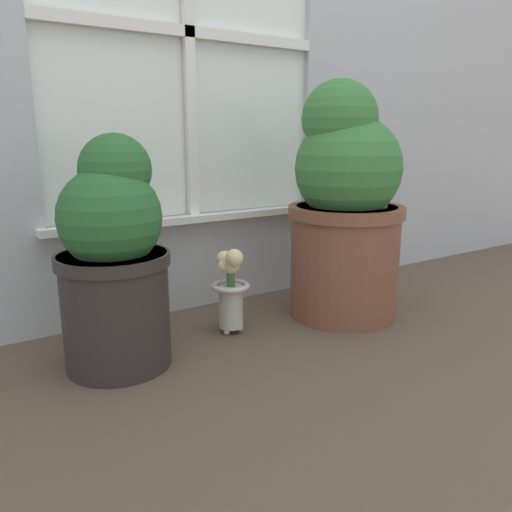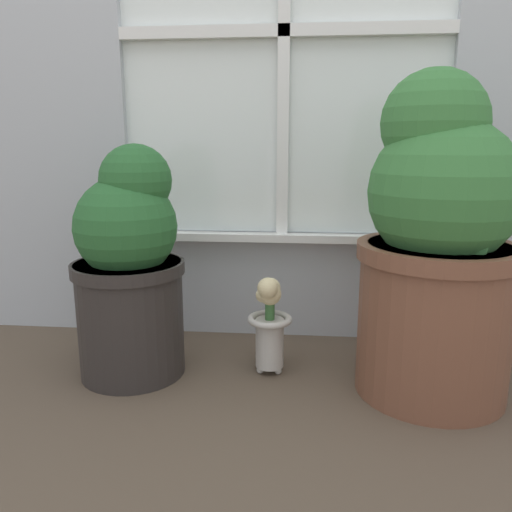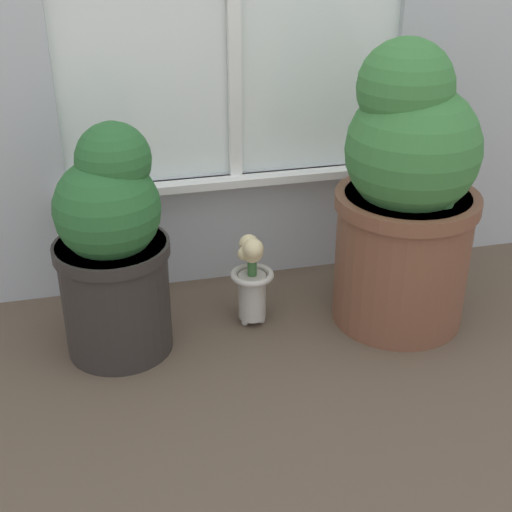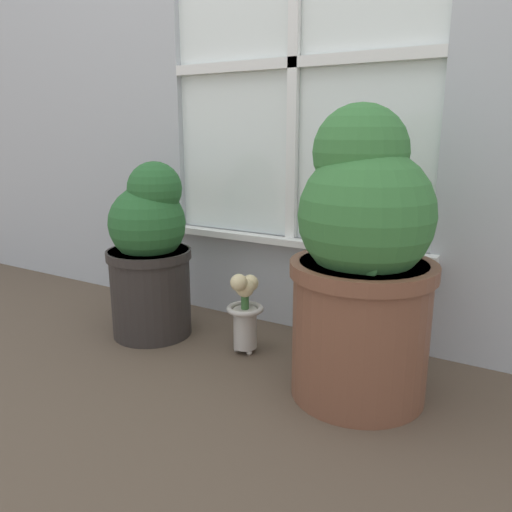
{
  "view_description": "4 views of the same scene",
  "coord_description": "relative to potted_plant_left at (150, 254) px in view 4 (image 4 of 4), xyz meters",
  "views": [
    {
      "loc": [
        -0.78,
        -1.12,
        0.62
      ],
      "look_at": [
        0.03,
        0.13,
        0.26
      ],
      "focal_mm": 35.0,
      "sensor_mm": 36.0,
      "label": 1
    },
    {
      "loc": [
        0.06,
        -1.1,
        0.63
      ],
      "look_at": [
        -0.05,
        0.17,
        0.34
      ],
      "focal_mm": 35.0,
      "sensor_mm": 36.0,
      "label": 2
    },
    {
      "loc": [
        -0.42,
        -1.51,
        1.13
      ],
      "look_at": [
        -0.01,
        0.18,
        0.22
      ],
      "focal_mm": 50.0,
      "sensor_mm": 36.0,
      "label": 3
    },
    {
      "loc": [
        0.81,
        -1.13,
        0.73
      ],
      "look_at": [
        0.02,
        0.2,
        0.34
      ],
      "focal_mm": 35.0,
      "sensor_mm": 36.0,
      "label": 4
    }
  ],
  "objects": [
    {
      "name": "ground_plane",
      "position": [
        0.4,
        -0.16,
        -0.3
      ],
      "size": [
        10.0,
        10.0,
        0.0
      ],
      "primitive_type": "plane",
      "color": "brown"
    },
    {
      "name": "flower_vase",
      "position": [
        0.38,
        0.03,
        -0.15
      ],
      "size": [
        0.12,
        0.12,
        0.28
      ],
      "color": "#BCB7AD",
      "rests_on": "ground_plane"
    },
    {
      "name": "potted_plant_right",
      "position": [
        0.79,
        -0.03,
        0.08
      ],
      "size": [
        0.39,
        0.39,
        0.8
      ],
      "color": "brown",
      "rests_on": "ground_plane"
    },
    {
      "name": "potted_plant_left",
      "position": [
        0.0,
        0.0,
        0.0
      ],
      "size": [
        0.3,
        0.3,
        0.63
      ],
      "color": "#2D2826",
      "rests_on": "ground_plane"
    }
  ]
}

